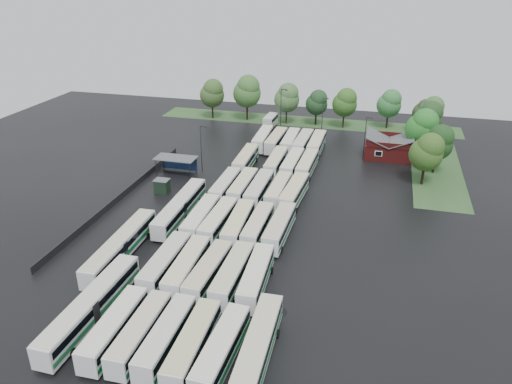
% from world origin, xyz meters
% --- Properties ---
extents(ground, '(160.00, 160.00, 0.00)m').
position_xyz_m(ground, '(0.00, 0.00, 0.00)').
color(ground, black).
rests_on(ground, ground).
extents(brick_building, '(10.07, 8.60, 5.39)m').
position_xyz_m(brick_building, '(24.00, 42.77, 1.87)').
color(brick_building, maroon).
rests_on(brick_building, ground).
extents(wash_shed, '(8.20, 4.20, 3.58)m').
position_xyz_m(wash_shed, '(-17.20, 22.02, 2.99)').
color(wash_shed, '#2D2D30').
rests_on(wash_shed, ground).
extents(utility_hut, '(2.70, 2.20, 2.62)m').
position_xyz_m(utility_hut, '(-16.20, 12.60, 1.32)').
color(utility_hut, black).
rests_on(utility_hut, ground).
extents(grass_strip_north, '(80.00, 10.00, 0.01)m').
position_xyz_m(grass_strip_north, '(2.00, 64.80, 0.01)').
color(grass_strip_north, '#2F5326').
rests_on(grass_strip_north, ground).
extents(grass_strip_east, '(10.00, 50.00, 0.01)m').
position_xyz_m(grass_strip_east, '(34.00, 42.80, 0.01)').
color(grass_strip_east, '#2F5326').
rests_on(grass_strip_east, ground).
extents(west_fence, '(0.10, 50.00, 1.20)m').
position_xyz_m(west_fence, '(-22.20, 8.00, 0.60)').
color(west_fence, '#2D2D30').
rests_on(west_fence, ground).
extents(bus_r0c0, '(2.82, 12.29, 3.41)m').
position_xyz_m(bus_r0c0, '(-4.34, -25.92, 1.87)').
color(bus_r0c0, silver).
rests_on(bus_r0c0, ground).
extents(bus_r0c1, '(2.70, 12.01, 3.34)m').
position_xyz_m(bus_r0c1, '(-1.21, -25.85, 1.83)').
color(bus_r0c1, silver).
rests_on(bus_r0c1, ground).
extents(bus_r0c2, '(2.66, 12.08, 3.36)m').
position_xyz_m(bus_r0c2, '(1.83, -25.81, 1.85)').
color(bus_r0c2, silver).
rests_on(bus_r0c2, ground).
extents(bus_r0c3, '(2.92, 12.40, 3.44)m').
position_xyz_m(bus_r0c3, '(5.07, -26.17, 1.89)').
color(bus_r0c3, silver).
rests_on(bus_r0c3, ground).
extents(bus_r0c4, '(3.01, 12.34, 3.41)m').
position_xyz_m(bus_r0c4, '(8.28, -26.15, 1.88)').
color(bus_r0c4, silver).
rests_on(bus_r0c4, ground).
extents(bus_r1c0, '(2.74, 12.62, 3.51)m').
position_xyz_m(bus_r1c0, '(-4.30, -12.28, 1.93)').
color(bus_r1c0, silver).
rests_on(bus_r1c0, ground).
extents(bus_r1c1, '(3.04, 12.57, 3.48)m').
position_xyz_m(bus_r1c1, '(-1.08, -12.46, 1.91)').
color(bus_r1c1, silver).
rests_on(bus_r1c1, ground).
extents(bus_r1c2, '(3.03, 12.26, 3.39)m').
position_xyz_m(bus_r1c2, '(2.01, -12.60, 1.86)').
color(bus_r1c2, silver).
rests_on(bus_r1c2, ground).
extents(bus_r1c3, '(2.68, 12.46, 3.47)m').
position_xyz_m(bus_r1c3, '(5.29, -12.51, 1.91)').
color(bus_r1c3, silver).
rests_on(bus_r1c3, ground).
extents(bus_r1c4, '(3.24, 12.48, 3.44)m').
position_xyz_m(bus_r1c4, '(8.41, -12.25, 1.89)').
color(bus_r1c4, silver).
rests_on(bus_r1c4, ground).
extents(bus_r2c0, '(2.93, 12.50, 3.46)m').
position_xyz_m(bus_r2c0, '(-4.27, 1.27, 1.91)').
color(bus_r2c0, silver).
rests_on(bus_r2c0, ground).
extents(bus_r2c1, '(2.81, 12.35, 3.43)m').
position_xyz_m(bus_r2c1, '(-1.30, 1.20, 1.88)').
color(bus_r2c1, silver).
rests_on(bus_r2c1, ground).
extents(bus_r2c2, '(3.20, 12.48, 3.44)m').
position_xyz_m(bus_r2c2, '(2.06, 0.92, 1.89)').
color(bus_r2c2, silver).
rests_on(bus_r2c2, ground).
extents(bus_r2c3, '(2.56, 11.91, 3.31)m').
position_xyz_m(bus_r2c3, '(5.13, 1.26, 1.82)').
color(bus_r2c3, silver).
rests_on(bus_r2c3, ground).
extents(bus_r2c4, '(2.84, 12.52, 3.47)m').
position_xyz_m(bus_r2c4, '(8.51, 1.47, 1.91)').
color(bus_r2c4, silver).
rests_on(bus_r2c4, ground).
extents(bus_r3c0, '(2.60, 12.06, 3.35)m').
position_xyz_m(bus_r3c0, '(-4.44, 14.49, 1.84)').
color(bus_r3c0, silver).
rests_on(bus_r3c0, ground).
extents(bus_r3c1, '(2.60, 12.15, 3.38)m').
position_xyz_m(bus_r3c1, '(-1.28, 15.01, 1.86)').
color(bus_r3c1, silver).
rests_on(bus_r3c1, ground).
extents(bus_r3c2, '(2.67, 12.45, 3.46)m').
position_xyz_m(bus_r3c2, '(1.91, 14.63, 1.91)').
color(bus_r3c2, silver).
rests_on(bus_r3c2, ground).
extents(bus_r3c3, '(2.66, 11.92, 3.31)m').
position_xyz_m(bus_r3c3, '(5.34, 15.07, 1.82)').
color(bus_r3c3, silver).
rests_on(bus_r3c3, ground).
extents(bus_r3c4, '(3.30, 12.66, 3.49)m').
position_xyz_m(bus_r3c4, '(8.28, 14.71, 1.92)').
color(bus_r3c4, silver).
rests_on(bus_r3c4, ground).
extents(bus_r4c0, '(3.05, 12.64, 3.50)m').
position_xyz_m(bus_r4c0, '(-4.44, 28.18, 1.92)').
color(bus_r4c0, silver).
rests_on(bus_r4c0, ground).
extents(bus_r4c2, '(2.66, 12.25, 3.41)m').
position_xyz_m(bus_r4c2, '(1.89, 28.52, 1.87)').
color(bus_r4c2, silver).
rests_on(bus_r4c2, ground).
extents(bus_r4c3, '(2.77, 12.29, 3.41)m').
position_xyz_m(bus_r4c3, '(5.28, 28.49, 1.88)').
color(bus_r4c3, silver).
rests_on(bus_r4c3, ground).
extents(bus_r4c4, '(2.85, 12.22, 3.39)m').
position_xyz_m(bus_r4c4, '(8.28, 28.62, 1.86)').
color(bus_r4c4, silver).
rests_on(bus_r4c4, ground).
extents(bus_r5c0, '(3.13, 12.64, 3.49)m').
position_xyz_m(bus_r5c0, '(-4.35, 42.22, 1.92)').
color(bus_r5c0, silver).
rests_on(bus_r5c0, ground).
extents(bus_r5c1, '(2.85, 12.38, 3.43)m').
position_xyz_m(bus_r5c1, '(-1.12, 41.87, 1.89)').
color(bus_r5c1, silver).
rests_on(bus_r5c1, ground).
extents(bus_r5c2, '(2.83, 12.25, 3.40)m').
position_xyz_m(bus_r5c2, '(2.16, 42.23, 1.87)').
color(bus_r5c2, silver).
rests_on(bus_r5c2, ground).
extents(bus_r5c3, '(2.96, 12.44, 3.45)m').
position_xyz_m(bus_r5c3, '(5.10, 42.06, 1.89)').
color(bus_r5c3, silver).
rests_on(bus_r5c3, ground).
extents(bus_r5c4, '(2.71, 12.55, 3.49)m').
position_xyz_m(bus_r5c4, '(8.26, 41.77, 1.92)').
color(bus_r5c4, silver).
rests_on(bus_r5c4, ground).
extents(artic_bus_west_a, '(2.96, 18.84, 3.49)m').
position_xyz_m(artic_bus_west_a, '(-8.94, -23.20, 1.93)').
color(artic_bus_west_a, silver).
rests_on(artic_bus_west_a, ground).
extents(artic_bus_west_b, '(2.92, 18.43, 3.41)m').
position_xyz_m(artic_bus_west_b, '(-9.02, 4.16, 1.89)').
color(artic_bus_west_b, silver).
rests_on(artic_bus_west_b, ground).
extents(artic_bus_west_c, '(3.03, 18.61, 3.44)m').
position_xyz_m(artic_bus_west_c, '(-12.38, -9.78, 1.91)').
color(artic_bus_west_c, silver).
rests_on(artic_bus_west_c, ground).
extents(artic_bus_east, '(3.19, 18.69, 3.46)m').
position_xyz_m(artic_bus_east, '(11.98, -26.62, 1.92)').
color(artic_bus_east, silver).
rests_on(artic_bus_east, ground).
extents(minibus, '(2.77, 6.76, 2.91)m').
position_xyz_m(minibus, '(-6.28, 58.40, 1.61)').
color(minibus, silver).
rests_on(minibus, ground).
extents(tree_north_0, '(6.61, 6.61, 10.95)m').
position_xyz_m(tree_north_0, '(-23.25, 61.50, 7.05)').
color(tree_north_0, '#351F14').
rests_on(tree_north_0, ground).
extents(tree_north_1, '(7.44, 7.44, 12.33)m').
position_xyz_m(tree_north_1, '(-13.65, 62.41, 7.93)').
color(tree_north_1, black).
rests_on(tree_north_1, ground).
extents(tree_north_2, '(6.61, 6.61, 10.94)m').
position_xyz_m(tree_north_2, '(-2.68, 61.87, 7.04)').
color(tree_north_2, '#36261A').
rests_on(tree_north_2, ground).
extents(tree_north_3, '(5.71, 5.71, 9.45)m').
position_xyz_m(tree_north_3, '(5.11, 62.60, 6.08)').
color(tree_north_3, black).
rests_on(tree_north_3, ground).
extents(tree_north_4, '(6.32, 6.32, 10.46)m').
position_xyz_m(tree_north_4, '(12.38, 62.03, 6.73)').
color(tree_north_4, '#302014').
rests_on(tree_north_4, ground).
extents(tree_north_5, '(6.18, 6.18, 10.23)m').
position_xyz_m(tree_north_5, '(23.36, 64.43, 6.58)').
color(tree_north_5, black).
rests_on(tree_north_5, ground).
extents(tree_north_6, '(5.35, 5.35, 8.87)m').
position_xyz_m(tree_north_6, '(31.76, 61.96, 5.70)').
color(tree_north_6, '#392B1A').
rests_on(tree_north_6, ground).
extents(tree_east_0, '(6.34, 6.34, 10.51)m').
position_xyz_m(tree_east_0, '(30.89, 28.85, 6.75)').
color(tree_east_0, black).
rests_on(tree_east_0, ground).
extents(tree_east_1, '(6.23, 6.23, 10.31)m').
position_xyz_m(tree_east_1, '(33.30, 35.62, 6.63)').
color(tree_east_1, black).
rests_on(tree_east_1, ground).
extents(tree_east_2, '(6.86, 6.86, 11.36)m').
position_xyz_m(tree_east_2, '(30.50, 43.19, 7.30)').
color(tree_east_2, black).
rests_on(tree_east_2, ground).
extents(tree_east_3, '(6.33, 6.33, 10.49)m').
position_xyz_m(tree_east_3, '(32.36, 53.65, 6.74)').
color(tree_east_3, black).
rests_on(tree_east_3, ground).
extents(tree_east_4, '(6.06, 6.06, 10.04)m').
position_xyz_m(tree_east_4, '(33.37, 60.48, 6.46)').
color(tree_east_4, black).
rests_on(tree_east_4, ground).
extents(lamp_post_ne, '(1.45, 0.28, 9.44)m').
position_xyz_m(lamp_post_ne, '(18.92, 40.11, 5.48)').
color(lamp_post_ne, '#2D2D30').
rests_on(lamp_post_ne, ground).
extents(lamp_post_nw, '(1.50, 0.29, 9.71)m').
position_xyz_m(lamp_post_nw, '(-12.55, 24.31, 5.64)').
color(lamp_post_nw, '#2D2D30').
rests_on(lamp_post_nw, ground).
extents(lamp_post_back_w, '(1.69, 0.33, 10.95)m').
position_xyz_m(lamp_post_back_w, '(-2.64, 54.46, 6.36)').
color(lamp_post_back_w, '#2D2D30').
rests_on(lamp_post_back_w, ground).
extents(lamp_post_back_e, '(1.47, 0.29, 9.52)m').
position_xyz_m(lamp_post_back_e, '(7.83, 54.15, 5.53)').
color(lamp_post_back_e, '#2D2D30').
rests_on(lamp_post_back_e, ground).
extents(puddle_0, '(5.90, 5.90, 0.01)m').
position_xyz_m(puddle_0, '(-4.46, -17.48, 0.00)').
color(puddle_0, black).
rests_on(puddle_0, ground).
extents(puddle_1, '(2.73, 2.73, 0.01)m').
position_xyz_m(puddle_1, '(8.78, -20.54, 0.00)').
color(puddle_1, black).
rests_on(puddle_1, ground).
extents(puddle_2, '(4.73, 4.73, 0.01)m').
position_xyz_m(puddle_2, '(-8.32, 0.87, 0.00)').
color(puddle_2, black).
rests_on(puddle_2, ground).
extents(puddle_3, '(3.59, 3.59, 0.01)m').
position_xyz_m(puddle_3, '(6.21, -4.37, 0.00)').
color(puddle_3, black).
rests_on(puddle_3, ground).
extents(puddle_4, '(2.62, 2.62, 0.01)m').
position_xyz_m(puddle_4, '(12.07, -16.30, 0.00)').
color(puddle_4, black).
rests_on(puddle_4, ground).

